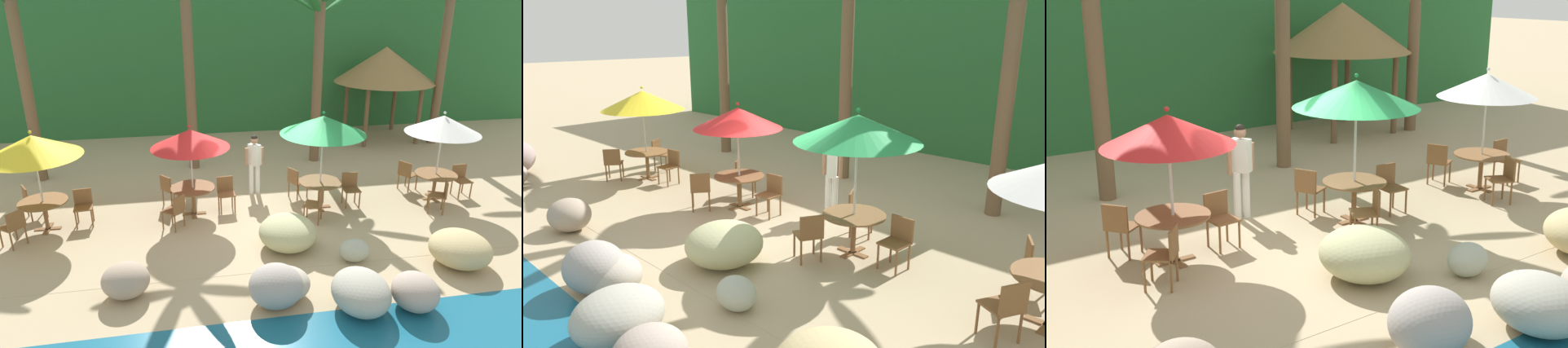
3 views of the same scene
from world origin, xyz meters
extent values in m
plane|color=tan|center=(0.00, 0.00, 0.00)|extent=(120.00, 120.00, 0.00)
cube|color=tan|center=(0.00, 0.00, 0.00)|extent=(18.00, 5.20, 0.01)
cube|color=#286633|center=(0.00, 9.00, 3.00)|extent=(28.00, 2.40, 6.00)
ellipsoid|color=#A49A93|center=(-0.47, -3.65, 0.39)|extent=(0.97, 0.90, 0.78)
ellipsoid|color=#AAA798|center=(0.97, -4.02, 0.35)|extent=(1.02, 1.20, 0.70)
ellipsoid|color=#B5A999|center=(-0.26, -3.46, 0.29)|extent=(0.93, 0.84, 0.57)
ellipsoid|color=tan|center=(0.21, -1.71, 0.36)|extent=(1.27, 1.34, 0.72)
ellipsoid|color=#A3AC99|center=(1.45, -2.50, 0.24)|extent=(0.63, 0.52, 0.49)
cylinder|color=silver|center=(-1.75, 0.32, 1.05)|extent=(0.04, 0.04, 2.11)
cone|color=red|center=(-1.75, 0.32, 2.01)|extent=(1.92, 1.92, 0.45)
sphere|color=red|center=(-1.75, 0.32, 2.31)|extent=(0.07, 0.07, 0.07)
cube|color=brown|center=(-1.75, 0.32, 0.01)|extent=(0.60, 0.12, 0.03)
cube|color=brown|center=(-1.75, 0.32, 0.01)|extent=(0.12, 0.60, 0.03)
cylinder|color=brown|center=(-1.75, 0.32, 0.37)|extent=(0.09, 0.09, 0.71)
cylinder|color=brown|center=(-1.75, 0.32, 0.72)|extent=(1.10, 1.10, 0.03)
cylinder|color=brown|center=(-0.71, 0.22, 0.23)|extent=(0.04, 0.04, 0.45)
cylinder|color=brown|center=(-1.06, 0.20, 0.23)|extent=(0.04, 0.04, 0.45)
cylinder|color=brown|center=(-0.74, 0.58, 0.23)|extent=(0.04, 0.04, 0.45)
cylinder|color=brown|center=(-1.09, 0.55, 0.23)|extent=(0.04, 0.04, 0.45)
cube|color=brown|center=(-0.90, 0.39, 0.47)|extent=(0.45, 0.45, 0.03)
cube|color=brown|center=(-0.92, 0.59, 0.66)|extent=(0.42, 0.07, 0.42)
cylinder|color=brown|center=(-2.24, 1.24, 0.23)|extent=(0.04, 0.04, 0.45)
cylinder|color=brown|center=(-2.02, 0.96, 0.23)|extent=(0.04, 0.04, 0.45)
cylinder|color=brown|center=(-2.52, 1.02, 0.23)|extent=(0.04, 0.04, 0.45)
cylinder|color=brown|center=(-2.30, 0.74, 0.23)|extent=(0.04, 0.04, 0.45)
cube|color=brown|center=(-2.27, 0.99, 0.47)|extent=(0.59, 0.59, 0.03)
cube|color=brown|center=(-2.43, 0.86, 0.66)|extent=(0.29, 0.35, 0.42)
cylinder|color=brown|center=(-2.51, -0.40, 0.23)|extent=(0.04, 0.04, 0.45)
cylinder|color=brown|center=(-2.29, -0.11, 0.23)|extent=(0.04, 0.04, 0.45)
cylinder|color=brown|center=(-2.22, -0.61, 0.23)|extent=(0.04, 0.04, 0.45)
cylinder|color=brown|center=(-2.01, -0.32, 0.23)|extent=(0.04, 0.04, 0.45)
cube|color=brown|center=(-2.26, -0.36, 0.47)|extent=(0.59, 0.59, 0.03)
cube|color=brown|center=(-2.10, -0.48, 0.66)|extent=(0.28, 0.36, 0.42)
cylinder|color=silver|center=(1.51, 0.13, 1.17)|extent=(0.04, 0.04, 2.34)
cone|color=#238E47|center=(1.51, 0.13, 2.24)|extent=(2.14, 2.14, 0.46)
sphere|color=#238E47|center=(1.51, 0.13, 2.55)|extent=(0.07, 0.07, 0.07)
cube|color=brown|center=(1.51, 0.13, 0.01)|extent=(0.60, 0.12, 0.03)
cube|color=brown|center=(1.51, 0.13, 0.01)|extent=(0.12, 0.60, 0.03)
cylinder|color=brown|center=(1.51, 0.13, 0.37)|extent=(0.09, 0.09, 0.71)
cylinder|color=brown|center=(1.51, 0.13, 0.72)|extent=(1.10, 1.10, 0.03)
cylinder|color=brown|center=(2.53, -0.09, 0.23)|extent=(0.04, 0.04, 0.45)
cylinder|color=brown|center=(2.17, -0.08, 0.23)|extent=(0.04, 0.04, 0.45)
cylinder|color=brown|center=(2.55, 0.26, 0.23)|extent=(0.04, 0.04, 0.45)
cylinder|color=brown|center=(2.19, 0.28, 0.23)|extent=(0.04, 0.04, 0.45)
cube|color=brown|center=(2.36, 0.09, 0.47)|extent=(0.44, 0.44, 0.03)
cube|color=brown|center=(2.37, 0.29, 0.66)|extent=(0.42, 0.06, 0.42)
cylinder|color=brown|center=(1.21, 1.13, 0.23)|extent=(0.04, 0.04, 0.45)
cylinder|color=brown|center=(1.37, 0.81, 0.23)|extent=(0.04, 0.04, 0.45)
cylinder|color=brown|center=(0.89, 0.97, 0.23)|extent=(0.04, 0.04, 0.45)
cylinder|color=brown|center=(1.05, 0.65, 0.23)|extent=(0.04, 0.04, 0.45)
cube|color=brown|center=(1.13, 0.89, 0.47)|extent=(0.56, 0.56, 0.03)
cube|color=brown|center=(0.95, 0.80, 0.66)|extent=(0.22, 0.39, 0.42)
cylinder|color=brown|center=(0.86, -0.69, 0.23)|extent=(0.04, 0.04, 0.45)
cylinder|color=brown|center=(1.03, -0.38, 0.23)|extent=(0.04, 0.04, 0.45)
cylinder|color=brown|center=(1.18, -0.86, 0.23)|extent=(0.04, 0.04, 0.45)
cylinder|color=brown|center=(1.35, -0.54, 0.23)|extent=(0.04, 0.04, 0.45)
cube|color=brown|center=(1.11, -0.62, 0.47)|extent=(0.57, 0.57, 0.03)
cube|color=brown|center=(1.28, -0.71, 0.66)|extent=(0.23, 0.39, 0.42)
cylinder|color=silver|center=(4.75, 0.12, 1.10)|extent=(0.04, 0.04, 2.21)
cone|color=white|center=(4.75, 0.12, 2.11)|extent=(1.91, 1.91, 0.46)
sphere|color=white|center=(4.75, 0.12, 2.41)|extent=(0.07, 0.07, 0.07)
cube|color=brown|center=(4.75, 0.12, 0.01)|extent=(0.60, 0.12, 0.03)
cube|color=brown|center=(4.75, 0.12, 0.01)|extent=(0.12, 0.60, 0.03)
cylinder|color=brown|center=(4.75, 0.12, 0.37)|extent=(0.09, 0.09, 0.71)
cylinder|color=brown|center=(4.75, 0.12, 0.72)|extent=(1.10, 1.10, 0.03)
cylinder|color=brown|center=(5.79, -0.02, 0.23)|extent=(0.04, 0.04, 0.45)
cylinder|color=brown|center=(5.43, -0.03, 0.23)|extent=(0.04, 0.04, 0.45)
cylinder|color=brown|center=(5.77, 0.34, 0.23)|extent=(0.04, 0.04, 0.45)
cylinder|color=brown|center=(5.42, 0.32, 0.23)|extent=(0.04, 0.04, 0.45)
cube|color=brown|center=(5.60, 0.15, 0.47)|extent=(0.44, 0.44, 0.03)
cube|color=brown|center=(5.60, 0.35, 0.66)|extent=(0.42, 0.05, 0.42)
cylinder|color=brown|center=(4.45, 1.12, 0.23)|extent=(0.04, 0.04, 0.45)
cylinder|color=brown|center=(4.61, 0.80, 0.23)|extent=(0.04, 0.04, 0.45)
cylinder|color=brown|center=(4.13, 0.96, 0.23)|extent=(0.04, 0.04, 0.45)
cylinder|color=brown|center=(4.29, 0.64, 0.23)|extent=(0.04, 0.04, 0.45)
cube|color=brown|center=(4.37, 0.88, 0.47)|extent=(0.56, 0.56, 0.03)
cube|color=brown|center=(4.19, 0.79, 0.66)|extent=(0.22, 0.39, 0.42)
cylinder|color=brown|center=(4.13, -0.72, 0.23)|extent=(0.04, 0.04, 0.45)
cylinder|color=brown|center=(4.29, -0.40, 0.23)|extent=(0.04, 0.04, 0.45)
cylinder|color=brown|center=(4.45, -0.88, 0.23)|extent=(0.04, 0.04, 0.45)
cylinder|color=brown|center=(4.61, -0.56, 0.23)|extent=(0.04, 0.04, 0.45)
cube|color=brown|center=(4.37, -0.64, 0.47)|extent=(0.56, 0.56, 0.03)
cube|color=brown|center=(4.55, -0.73, 0.66)|extent=(0.22, 0.39, 0.42)
cylinder|color=brown|center=(-1.59, 3.83, 3.28)|extent=(0.32, 0.32, 6.56)
cylinder|color=brown|center=(2.46, 3.83, 2.75)|extent=(0.32, 0.32, 5.51)
cylinder|color=brown|center=(7.49, 5.01, 3.12)|extent=(0.32, 0.32, 6.23)
cylinder|color=brown|center=(4.74, 7.04, 1.10)|extent=(0.16, 0.16, 2.20)
cylinder|color=brown|center=(6.82, 7.04, 1.10)|extent=(0.16, 0.16, 2.20)
cylinder|color=brown|center=(4.74, 4.96, 1.10)|extent=(0.16, 0.16, 2.20)
cylinder|color=brown|center=(6.82, 4.96, 1.10)|extent=(0.16, 0.16, 2.20)
cone|color=olive|center=(5.78, 6.00, 2.85)|extent=(3.78, 3.78, 1.31)
cylinder|color=white|center=(-0.10, 1.38, 0.43)|extent=(0.13, 0.13, 0.86)
cylinder|color=white|center=(0.08, 1.38, 0.43)|extent=(0.13, 0.13, 0.86)
cube|color=silver|center=(-0.01, 1.38, 1.15)|extent=(0.36, 0.39, 0.58)
cylinder|color=#9E7051|center=(-0.23, 1.38, 1.10)|extent=(0.08, 0.08, 0.50)
cylinder|color=#9E7051|center=(0.21, 1.38, 1.10)|extent=(0.08, 0.08, 0.50)
sphere|color=#9E7051|center=(-0.01, 1.38, 1.56)|extent=(0.21, 0.21, 0.21)
sphere|color=black|center=(-0.01, 1.38, 1.61)|extent=(0.18, 0.18, 0.18)
camera|label=1|loc=(-1.92, -10.21, 5.09)|focal=31.08mm
camera|label=2|loc=(6.34, -6.55, 3.79)|focal=34.61mm
camera|label=3|loc=(-5.30, -8.17, 4.00)|focal=44.99mm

